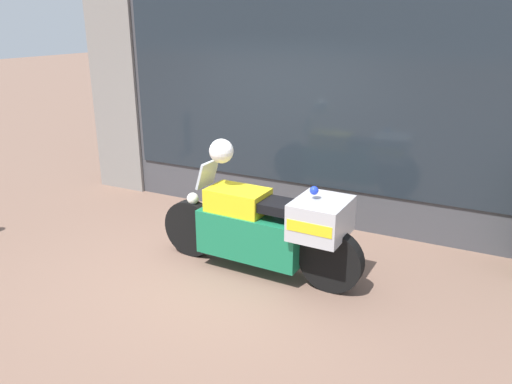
% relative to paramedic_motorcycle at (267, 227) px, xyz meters
% --- Properties ---
extents(ground_plane, '(60.00, 60.00, 0.00)m').
position_rel_paramedic_motorcycle_xyz_m(ground_plane, '(-0.56, -0.16, -0.56)').
color(ground_plane, '#7A5B4C').
extents(shop_building, '(6.71, 0.55, 3.41)m').
position_rel_paramedic_motorcycle_xyz_m(shop_building, '(-0.98, 1.83, 1.15)').
color(shop_building, '#424247').
rests_on(shop_building, ground).
extents(window_display, '(5.38, 0.30, 1.89)m').
position_rel_paramedic_motorcycle_xyz_m(window_display, '(-0.20, 1.87, -0.10)').
color(window_display, slate).
rests_on(window_display, ground).
extents(paramedic_motorcycle, '(2.45, 0.65, 1.21)m').
position_rel_paramedic_motorcycle_xyz_m(paramedic_motorcycle, '(0.00, 0.00, 0.00)').
color(paramedic_motorcycle, black).
rests_on(paramedic_motorcycle, ground).
extents(white_helmet, '(0.27, 0.27, 0.27)m').
position_rel_paramedic_motorcycle_xyz_m(white_helmet, '(-0.56, 0.02, 0.78)').
color(white_helmet, white).
rests_on(white_helmet, paramedic_motorcycle).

